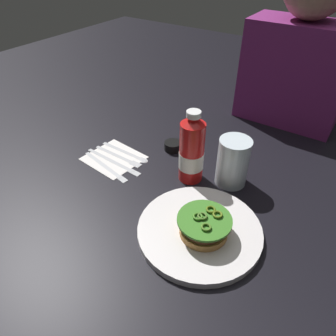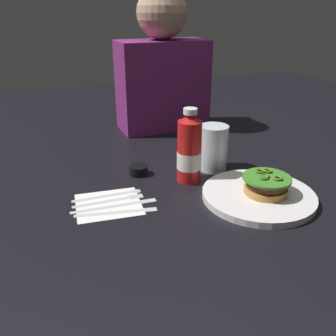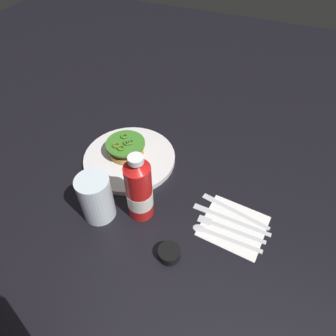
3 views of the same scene
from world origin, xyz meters
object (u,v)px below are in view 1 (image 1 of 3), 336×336
(ketchup_bottle, at_px, (192,151))
(butter_knife, at_px, (108,167))
(diner_person, at_px, (299,55))
(water_glass, at_px, (233,162))
(dinner_plate, at_px, (199,230))
(steak_knife, at_px, (116,162))
(fork_utensil, at_px, (121,157))
(spoon_utensil, at_px, (131,154))
(burger_sandwich, at_px, (204,226))
(napkin, at_px, (114,158))
(condiment_cup, at_px, (173,146))

(ketchup_bottle, distance_m, butter_knife, 0.26)
(diner_person, bearing_deg, water_glass, -90.95)
(dinner_plate, height_order, ketchup_bottle, ketchup_bottle)
(steak_knife, height_order, fork_utensil, same)
(spoon_utensil, bearing_deg, butter_knife, -97.66)
(water_glass, distance_m, spoon_utensil, 0.33)
(burger_sandwich, height_order, napkin, burger_sandwich)
(condiment_cup, distance_m, steak_knife, 0.19)
(fork_utensil, xyz_separation_m, spoon_utensil, (0.01, 0.03, -0.00))
(water_glass, xyz_separation_m, spoon_utensil, (-0.32, -0.06, -0.06))
(dinner_plate, distance_m, butter_knife, 0.36)
(spoon_utensil, xyz_separation_m, diner_person, (0.32, 0.51, 0.23))
(burger_sandwich, height_order, ketchup_bottle, ketchup_bottle)
(dinner_plate, distance_m, spoon_utensil, 0.37)
(water_glass, distance_m, steak_knife, 0.35)
(condiment_cup, distance_m, napkin, 0.19)
(napkin, relative_size, fork_utensil, 0.88)
(dinner_plate, height_order, condiment_cup, condiment_cup)
(butter_knife, bearing_deg, dinner_plate, -10.03)
(steak_knife, distance_m, spoon_utensil, 0.06)
(burger_sandwich, relative_size, condiment_cup, 2.24)
(water_glass, xyz_separation_m, fork_utensil, (-0.33, -0.09, -0.06))
(water_glass, height_order, diner_person, diner_person)
(diner_person, bearing_deg, ketchup_bottle, -102.37)
(diner_person, bearing_deg, dinner_plate, -88.77)
(condiment_cup, xyz_separation_m, steak_knife, (-0.10, -0.16, -0.01))
(condiment_cup, bearing_deg, water_glass, -11.01)
(ketchup_bottle, relative_size, fork_utensil, 1.15)
(napkin, bearing_deg, steak_knife, -32.71)
(burger_sandwich, xyz_separation_m, steak_knife, (-0.36, 0.10, -0.04))
(dinner_plate, xyz_separation_m, condiment_cup, (-0.25, 0.26, 0.00))
(water_glass, height_order, steak_knife, water_glass)
(burger_sandwich, height_order, butter_knife, burger_sandwich)
(water_glass, bearing_deg, burger_sandwich, -80.78)
(ketchup_bottle, distance_m, napkin, 0.27)
(spoon_utensil, bearing_deg, napkin, -127.20)
(napkin, relative_size, diner_person, 0.30)
(condiment_cup, xyz_separation_m, napkin, (-0.13, -0.15, -0.01))
(ketchup_bottle, relative_size, napkin, 1.31)
(ketchup_bottle, xyz_separation_m, spoon_utensil, (-0.21, -0.01, -0.09))
(water_glass, relative_size, spoon_utensil, 0.74)
(water_glass, height_order, spoon_utensil, water_glass)
(burger_sandwich, relative_size, water_glass, 0.90)
(butter_knife, bearing_deg, spoon_utensil, 82.34)
(condiment_cup, bearing_deg, napkin, -130.80)
(fork_utensil, bearing_deg, dinner_plate, -19.74)
(ketchup_bottle, bearing_deg, dinner_plate, -53.07)
(water_glass, xyz_separation_m, diner_person, (0.01, 0.45, 0.17))
(burger_sandwich, height_order, steak_knife, burger_sandwich)
(napkin, bearing_deg, fork_utensil, 35.55)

